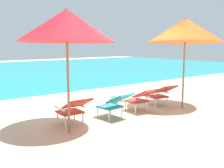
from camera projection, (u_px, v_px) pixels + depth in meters
ground_plane at (53, 91)px, 10.27m from camera, size 40.00×40.00×0.00m
lounge_chair_far_left at (73, 108)px, 5.95m from camera, size 0.56×0.89×0.68m
lounge_chair_near_left at (115, 103)px, 6.48m from camera, size 0.63×0.93×0.68m
lounge_chair_near_right at (141, 97)px, 7.13m from camera, size 0.55×0.88×0.68m
lounge_chair_far_right at (161, 93)px, 7.73m from camera, size 0.64×0.93×0.68m
beach_umbrella_left at (67, 26)px, 5.18m from camera, size 2.72×2.72×2.55m
beach_umbrella_right at (185, 30)px, 7.28m from camera, size 2.90×2.90×2.59m
beach_ball at (114, 101)px, 7.97m from camera, size 0.28×0.28×0.28m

